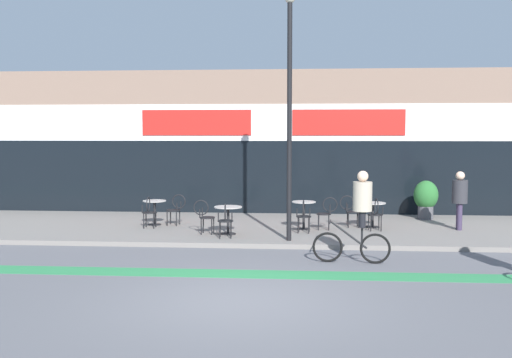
{
  "coord_description": "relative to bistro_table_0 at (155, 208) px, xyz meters",
  "views": [
    {
      "loc": [
        1.04,
        -9.68,
        2.8
      ],
      "look_at": [
        -0.27,
        6.89,
        1.5
      ],
      "focal_mm": 42.0,
      "sensor_mm": 36.0,
      "label": 1
    }
  ],
  "objects": [
    {
      "name": "bistro_table_2",
      "position": [
        4.3,
        -0.44,
        0.04
      ],
      "size": [
        0.66,
        0.66,
        0.78
      ],
      "color": "black",
      "rests_on": "sidewalk_slab"
    },
    {
      "name": "bike_lane_stripe",
      "position": [
        3.24,
        -5.28,
        -0.62
      ],
      "size": [
        36.0,
        0.7,
        0.01
      ],
      "primitive_type": "cube",
      "color": "#2D844C",
      "rests_on": "ground"
    },
    {
      "name": "cyclist_0",
      "position": [
        5.48,
        -4.1,
        0.51
      ],
      "size": [
        1.66,
        0.51,
        1.99
      ],
      "rotation": [
        0.0,
        0.0,
        3.07
      ],
      "color": "black",
      "rests_on": "ground"
    },
    {
      "name": "pedestrian_near_end",
      "position": [
        8.57,
        -0.16,
        0.45
      ],
      "size": [
        0.46,
        0.46,
        1.61
      ],
      "rotation": [
        0.0,
        0.0,
        -0.12
      ],
      "color": "#382D47",
      "rests_on": "sidewalk_slab"
    },
    {
      "name": "planter_pot",
      "position": [
        8.07,
        1.85,
        0.15
      ],
      "size": [
        0.74,
        0.74,
        1.19
      ],
      "color": "#4C4C51",
      "rests_on": "sidewalk_slab"
    },
    {
      "name": "cafe_chair_1_near",
      "position": [
        2.32,
        -2.02,
        0.01
      ],
      "size": [
        0.44,
        0.59,
        0.9
      ],
      "rotation": [
        0.0,
        0.0,
        1.67
      ],
      "color": "black",
      "rests_on": "sidewalk_slab"
    },
    {
      "name": "cafe_chair_2_near",
      "position": [
        4.3,
        -1.07,
        0.01
      ],
      "size": [
        0.42,
        0.59,
        0.9
      ],
      "rotation": [
        0.0,
        0.0,
        1.51
      ],
      "color": "black",
      "rests_on": "sidewalk_slab"
    },
    {
      "name": "cafe_chair_0_near",
      "position": [
        0.0,
        -0.63,
        0.01
      ],
      "size": [
        0.41,
        0.58,
        0.9
      ],
      "rotation": [
        0.0,
        0.0,
        1.6
      ],
      "color": "black",
      "rests_on": "sidewalk_slab"
    },
    {
      "name": "cafe_chair_2_side",
      "position": [
        4.93,
        -0.45,
        0.01
      ],
      "size": [
        0.59,
        0.42,
        0.9
      ],
      "rotation": [
        0.0,
        0.0,
        3.09
      ],
      "color": "black",
      "rests_on": "sidewalk_slab"
    },
    {
      "name": "cafe_chair_0_side",
      "position": [
        0.63,
        -0.01,
        0.01
      ],
      "size": [
        0.6,
        0.45,
        0.9
      ],
      "rotation": [
        0.0,
        0.0,
        3.01
      ],
      "color": "black",
      "rests_on": "sidewalk_slab"
    },
    {
      "name": "cafe_chair_3_near",
      "position": [
        6.25,
        -0.57,
        0.01
      ],
      "size": [
        0.44,
        0.59,
        0.9
      ],
      "rotation": [
        0.0,
        0.0,
        1.67
      ],
      "color": "black",
      "rests_on": "sidewalk_slab"
    },
    {
      "name": "cafe_chair_3_side",
      "position": [
        5.61,
        0.05,
        0.01
      ],
      "size": [
        0.58,
        0.41,
        0.9
      ],
      "rotation": [
        0.0,
        0.0,
        0.02
      ],
      "color": "black",
      "rests_on": "sidewalk_slab"
    },
    {
      "name": "cafe_chair_1_side",
      "position": [
        1.69,
        -1.39,
        0.01
      ],
      "size": [
        0.58,
        0.41,
        0.9
      ],
      "rotation": [
        0.0,
        0.0,
        -0.03
      ],
      "color": "black",
      "rests_on": "sidewalk_slab"
    },
    {
      "name": "storefront_facade",
      "position": [
        3.24,
        4.76,
        1.79
      ],
      "size": [
        40.0,
        4.06,
        4.85
      ],
      "color": "#7F6656",
      "rests_on": "ground"
    },
    {
      "name": "lamp_post",
      "position": [
        3.94,
        -2.18,
        2.92
      ],
      "size": [
        0.26,
        0.26,
        6.04
      ],
      "color": "black",
      "rests_on": "sidewalk_slab"
    },
    {
      "name": "bistro_table_3",
      "position": [
        6.24,
        0.05,
        -0.0
      ],
      "size": [
        0.72,
        0.72,
        0.71
      ],
      "color": "black",
      "rests_on": "sidewalk_slab"
    },
    {
      "name": "bistro_table_1",
      "position": [
        2.32,
        -1.39,
        0.02
      ],
      "size": [
        0.74,
        0.74,
        0.73
      ],
      "color": "black",
      "rests_on": "sidewalk_slab"
    },
    {
      "name": "bistro_table_0",
      "position": [
        0.0,
        0.0,
        0.0
      ],
      "size": [
        0.67,
        0.67,
        0.71
      ],
      "color": "black",
      "rests_on": "sidewalk_slab"
    },
    {
      "name": "sidewalk_slab",
      "position": [
        3.24,
        0.05,
        -0.57
      ],
      "size": [
        40.0,
        5.5,
        0.12
      ],
      "primitive_type": "cube",
      "color": "slate",
      "rests_on": "ground"
    },
    {
      "name": "ground_plane",
      "position": [
        3.24,
        -7.2,
        -0.63
      ],
      "size": [
        120.0,
        120.0,
        0.0
      ],
      "primitive_type": "plane",
      "color": "#5B5B60"
    }
  ]
}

